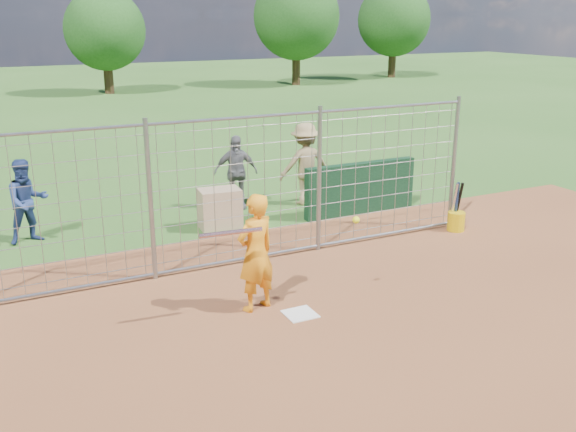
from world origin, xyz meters
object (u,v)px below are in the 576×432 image
bystander_a (27,201)px  bystander_b (236,172)px  batter (256,253)px  bucket_with_bats (456,219)px  bystander_c (305,164)px  equipment_bin (220,209)px

bystander_a → bystander_b: (4.27, 0.35, 0.02)m
batter → bucket_with_bats: size_ratio=1.77×
bystander_c → equipment_bin: bystander_c is taller
equipment_bin → bystander_b: bearing=60.4°
bystander_a → equipment_bin: bearing=-23.8°
batter → equipment_bin: batter is taller
bystander_b → bucket_with_bats: 4.74m
equipment_bin → bucket_with_bats: bucket_with_bats is taller
bystander_b → equipment_bin: size_ratio=2.03×
bystander_b → bystander_c: bearing=-1.5°
bystander_c → equipment_bin: 2.50m
bystander_b → bucket_with_bats: size_ratio=1.66×
bystander_a → bucket_with_bats: size_ratio=1.62×
bystander_a → batter: bearing=-70.5°
batter → bystander_a: bearing=-76.9°
batter → bucket_with_bats: 5.20m
bystander_c → bucket_with_bats: bystander_c is taller
bystander_a → bucket_with_bats: 8.16m
batter → bystander_b: 5.12m
bystander_c → bystander_a: bearing=4.3°
bystander_b → bystander_c: size_ratio=0.89×
equipment_bin → bystander_c: bearing=24.0°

